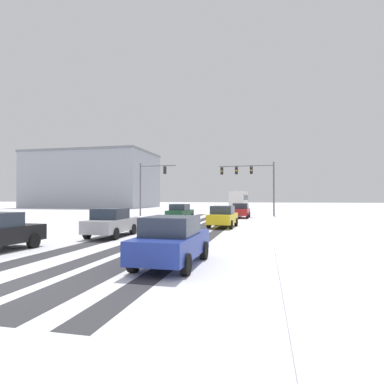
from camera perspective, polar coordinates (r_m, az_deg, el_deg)
wheel_track_left_lane at (r=24.33m, az=1.56°, el=-6.29°), size 1.19×38.08×0.01m
wheel_track_right_lane at (r=24.06m, az=5.40°, el=-6.34°), size 0.74×38.08×0.01m
wheel_track_center at (r=25.27m, az=-6.43°, el=-6.08°), size 1.05×38.08×0.01m
wheel_track_oncoming at (r=24.66m, az=-1.83°, el=-6.22°), size 0.88×38.08×0.01m
sidewalk_kerb_right at (r=22.25m, az=19.08°, el=-6.58°), size 4.00×38.08×0.12m
traffic_signal_near_right at (r=39.34m, az=10.46°, el=2.74°), size 6.64×0.64×6.50m
traffic_signal_near_left at (r=39.55m, az=-7.54°, el=2.03°), size 4.70×0.44×6.50m
car_red_lead at (r=36.15m, az=8.68°, el=-3.27°), size 1.91×4.14×1.62m
car_dark_green_second at (r=31.62m, az=-2.15°, el=-3.60°), size 1.98×4.18×1.62m
car_yellow_cab_third at (r=24.40m, az=5.51°, el=-4.35°), size 2.00×4.18×1.62m
car_silver_fourth at (r=19.01m, az=-14.16°, el=-5.27°), size 1.94×4.16×1.62m
car_blue_fifth at (r=10.72m, az=-3.61°, el=-8.61°), size 1.89×4.13×1.62m
bus_oncoming at (r=59.94m, az=8.39°, el=-1.25°), size 2.81×11.04×3.38m
office_building_far_left_block at (r=78.34m, az=-17.16°, el=2.03°), size 27.42×17.07×12.69m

